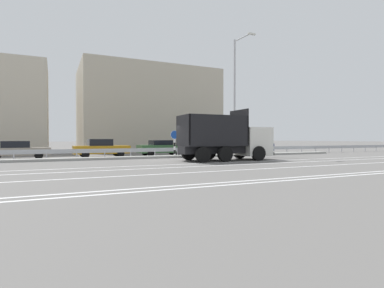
{
  "coord_description": "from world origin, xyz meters",
  "views": [
    {
      "loc": [
        -7.74,
        -20.39,
        1.56
      ],
      "look_at": [
        1.91,
        0.45,
        1.15
      ],
      "focal_mm": 28.0,
      "sensor_mm": 36.0,
      "label": 1
    }
  ],
  "objects_px": {
    "dump_truck": "(235,143)",
    "parked_car_5": "(162,148)",
    "street_lamp_1": "(236,92)",
    "parked_car_6": "(214,147)",
    "parked_car_4": "(101,148)",
    "median_road_sign": "(175,143)",
    "parked_car_3": "(17,150)",
    "parked_car_7": "(255,146)"
  },
  "relations": [
    {
      "from": "parked_car_3",
      "to": "parked_car_6",
      "type": "bearing_deg",
      "value": 84.85
    },
    {
      "from": "median_road_sign",
      "to": "parked_car_6",
      "type": "bearing_deg",
      "value": 28.33
    },
    {
      "from": "dump_truck",
      "to": "parked_car_7",
      "type": "bearing_deg",
      "value": 136.62
    },
    {
      "from": "dump_truck",
      "to": "parked_car_4",
      "type": "height_order",
      "value": "dump_truck"
    },
    {
      "from": "street_lamp_1",
      "to": "parked_car_3",
      "type": "xyz_separation_m",
      "value": [
        -17.57,
        3.15,
        -5.14
      ]
    },
    {
      "from": "parked_car_7",
      "to": "parked_car_5",
      "type": "bearing_deg",
      "value": 87.45
    },
    {
      "from": "parked_car_4",
      "to": "parked_car_6",
      "type": "xyz_separation_m",
      "value": [
        10.8,
        -0.21,
        -0.05
      ]
    },
    {
      "from": "street_lamp_1",
      "to": "parked_car_6",
      "type": "xyz_separation_m",
      "value": [
        -0.6,
        2.94,
        -5.13
      ]
    },
    {
      "from": "parked_car_4",
      "to": "parked_car_6",
      "type": "bearing_deg",
      "value": 86.9
    },
    {
      "from": "parked_car_3",
      "to": "parked_car_5",
      "type": "height_order",
      "value": "parked_car_5"
    },
    {
      "from": "parked_car_5",
      "to": "parked_car_3",
      "type": "bearing_deg",
      "value": -92.67
    },
    {
      "from": "parked_car_5",
      "to": "parked_car_7",
      "type": "distance_m",
      "value": 10.24
    },
    {
      "from": "dump_truck",
      "to": "parked_car_3",
      "type": "height_order",
      "value": "dump_truck"
    },
    {
      "from": "parked_car_3",
      "to": "parked_car_7",
      "type": "height_order",
      "value": "parked_car_7"
    },
    {
      "from": "parked_car_4",
      "to": "parked_car_6",
      "type": "height_order",
      "value": "parked_car_4"
    },
    {
      "from": "median_road_sign",
      "to": "parked_car_3",
      "type": "height_order",
      "value": "median_road_sign"
    },
    {
      "from": "parked_car_6",
      "to": "parked_car_7",
      "type": "relative_size",
      "value": 1.16
    },
    {
      "from": "dump_truck",
      "to": "parked_car_5",
      "type": "xyz_separation_m",
      "value": [
        -3.08,
        7.37,
        -0.54
      ]
    },
    {
      "from": "parked_car_3",
      "to": "parked_car_4",
      "type": "relative_size",
      "value": 1.0
    },
    {
      "from": "street_lamp_1",
      "to": "parked_car_6",
      "type": "bearing_deg",
      "value": 101.46
    },
    {
      "from": "street_lamp_1",
      "to": "parked_car_6",
      "type": "distance_m",
      "value": 5.94
    },
    {
      "from": "dump_truck",
      "to": "parked_car_7",
      "type": "distance_m",
      "value": 10.15
    },
    {
      "from": "parked_car_5",
      "to": "parked_car_6",
      "type": "height_order",
      "value": "parked_car_5"
    },
    {
      "from": "parked_car_4",
      "to": "parked_car_7",
      "type": "relative_size",
      "value": 1.16
    },
    {
      "from": "street_lamp_1",
      "to": "median_road_sign",
      "type": "bearing_deg",
      "value": 179.48
    },
    {
      "from": "parked_car_5",
      "to": "parked_car_6",
      "type": "relative_size",
      "value": 0.95
    },
    {
      "from": "parked_car_4",
      "to": "parked_car_7",
      "type": "bearing_deg",
      "value": 86.36
    },
    {
      "from": "street_lamp_1",
      "to": "parked_car_7",
      "type": "bearing_deg",
      "value": 33.18
    },
    {
      "from": "street_lamp_1",
      "to": "parked_car_6",
      "type": "height_order",
      "value": "street_lamp_1"
    },
    {
      "from": "parked_car_3",
      "to": "street_lamp_1",
      "type": "bearing_deg",
      "value": 75.39
    },
    {
      "from": "street_lamp_1",
      "to": "parked_car_7",
      "type": "xyz_separation_m",
      "value": [
        4.13,
        2.7,
        -5.04
      ]
    },
    {
      "from": "median_road_sign",
      "to": "parked_car_7",
      "type": "height_order",
      "value": "median_road_sign"
    },
    {
      "from": "median_road_sign",
      "to": "parked_car_5",
      "type": "relative_size",
      "value": 0.52
    },
    {
      "from": "street_lamp_1",
      "to": "parked_car_4",
      "type": "xyz_separation_m",
      "value": [
        -11.4,
        3.15,
        -5.08
      ]
    },
    {
      "from": "parked_car_5",
      "to": "parked_car_6",
      "type": "bearing_deg",
      "value": 89.17
    },
    {
      "from": "street_lamp_1",
      "to": "parked_car_3",
      "type": "height_order",
      "value": "street_lamp_1"
    },
    {
      "from": "parked_car_3",
      "to": "parked_car_5",
      "type": "distance_m",
      "value": 11.47
    },
    {
      "from": "parked_car_3",
      "to": "parked_car_4",
      "type": "distance_m",
      "value": 6.18
    },
    {
      "from": "median_road_sign",
      "to": "parked_car_4",
      "type": "relative_size",
      "value": 0.49
    },
    {
      "from": "median_road_sign",
      "to": "street_lamp_1",
      "type": "xyz_separation_m",
      "value": [
        5.95,
        -0.05,
        4.66
      ]
    },
    {
      "from": "parked_car_5",
      "to": "parked_car_4",
      "type": "bearing_deg",
      "value": -94.2
    },
    {
      "from": "dump_truck",
      "to": "parked_car_4",
      "type": "distance_m",
      "value": 11.35
    }
  ]
}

